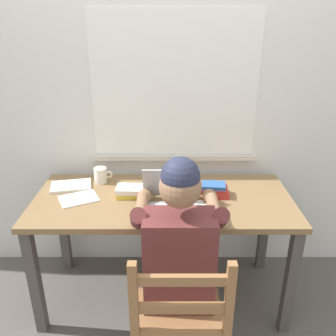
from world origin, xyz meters
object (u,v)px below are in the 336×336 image
Objects in this scene: coffee_mug_dark at (181,178)px; laptop at (172,200)px; seated_person at (179,251)px; book_stack_side at (132,191)px; computer_mouse at (217,210)px; book_stack_main at (215,190)px; desk at (164,212)px; wooden_chair at (180,328)px; coffee_mug_white at (102,175)px.

laptop is at bearing -101.22° from coffee_mug_dark.
seated_person reaches higher than book_stack_side.
book_stack_main is (0.01, 0.21, 0.02)m from computer_mouse.
desk is 0.35m from book_stack_main.
computer_mouse is (0.22, 0.52, 0.32)m from wooden_chair.
computer_mouse is 0.51× the size of book_stack_side.
book_stack_main is at bearing 30.85° from laptop.
coffee_mug_white is (-0.72, 0.40, 0.03)m from computer_mouse.
computer_mouse is (0.26, -0.05, -0.03)m from laptop.
coffee_mug_white reaches higher than computer_mouse.
coffee_mug_white reaches higher than book_stack_side.
laptop reaches higher than desk.
desk is 8.01× the size of book_stack_side.
wooden_chair is 4.69× the size of book_stack_side.
laptop is 2.65× the size of coffee_mug_dark.
laptop is 2.70× the size of coffee_mug_white.
seated_person is 0.63m from coffee_mug_dark.
seated_person is at bearing -52.19° from coffee_mug_white.
desk is 0.20m from laptop.
seated_person reaches higher than laptop.
laptop reaches higher than book_stack_main.
seated_person is at bearing -78.65° from desk.
computer_mouse is (0.30, -0.18, 0.11)m from desk.
seated_person is at bearing -92.32° from coffee_mug_dark.
wooden_chair is 0.85m from book_stack_main.
wooden_chair is 0.68m from laptop.
coffee_mug_white is 0.29m from book_stack_side.
laptop is (-0.04, 0.57, 0.36)m from wooden_chair.
coffee_mug_white is (-0.42, 0.22, 0.15)m from desk.
coffee_mug_dark is (-0.19, 0.37, 0.03)m from computer_mouse.
wooden_chair is 4.96× the size of book_stack_main.
coffee_mug_white is (-0.50, 0.65, 0.13)m from seated_person.
laptop reaches higher than coffee_mug_white.
coffee_mug_white is 0.62× the size of book_stack_side.
desk is 0.43m from seated_person.
wooden_chair is 7.58× the size of coffee_mug_white.
seated_person is 0.55m from book_stack_side.
book_stack_main is (0.32, 0.03, 0.14)m from desk.
laptop is at bearing -70.21° from desk.
computer_mouse is at bearing -62.43° from coffee_mug_dark.
coffee_mug_white is at bearing 118.42° from wooden_chair.
coffee_mug_white reaches higher than book_stack_main.
seated_person is 0.53m from book_stack_main.
coffee_mug_dark is at bearing 27.02° from book_stack_side.
computer_mouse is 0.82× the size of coffee_mug_white.
book_stack_side is at bearing 121.58° from seated_person.
desk is 1.71× the size of wooden_chair.
book_stack_side is at bearing 179.93° from book_stack_main.
seated_person is at bearing -82.58° from laptop.
computer_mouse is at bearing -93.81° from book_stack_main.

